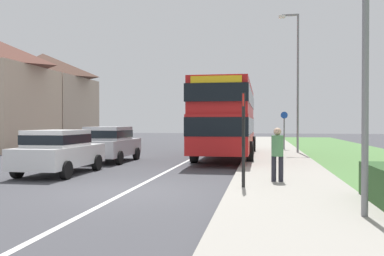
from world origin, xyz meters
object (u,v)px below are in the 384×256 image
(pedestrian_at_stop, at_px, (277,152))
(bus_stop_sign, at_px, (244,133))
(double_decker_bus, at_px, (227,116))
(cycle_route_sign, at_px, (284,129))
(parked_car_white, at_px, (59,150))
(street_lamp_near, at_px, (359,4))
(street_lamp_mid, at_px, (296,75))
(parked_car_silver, at_px, (110,143))

(pedestrian_at_stop, height_order, bus_stop_sign, bus_stop_sign)
(double_decker_bus, relative_size, pedestrian_at_stop, 6.57)
(bus_stop_sign, bearing_deg, cycle_route_sign, 83.16)
(parked_car_white, relative_size, street_lamp_near, 0.58)
(cycle_route_sign, relative_size, street_lamp_near, 0.37)
(parked_car_white, distance_m, street_lamp_mid, 14.39)
(parked_car_silver, bearing_deg, parked_car_white, -90.98)
(bus_stop_sign, bearing_deg, double_decker_bus, 97.01)
(street_lamp_mid, bearing_deg, pedestrian_at_stop, -97.10)
(parked_car_silver, distance_m, cycle_route_sign, 12.02)
(double_decker_bus, bearing_deg, pedestrian_at_stop, -76.60)
(pedestrian_at_stop, distance_m, street_lamp_near, 5.28)
(parked_car_white, xyz_separation_m, street_lamp_near, (8.73, -5.52, 3.08))
(double_decker_bus, height_order, street_lamp_near, street_lamp_near)
(parked_car_silver, bearing_deg, pedestrian_at_stop, -38.94)
(cycle_route_sign, distance_m, street_lamp_near, 18.93)
(pedestrian_at_stop, bearing_deg, cycle_route_sign, 86.17)
(parked_car_silver, xyz_separation_m, street_lamp_mid, (8.87, 6.02, 3.67))
(bus_stop_sign, bearing_deg, pedestrian_at_stop, 52.36)
(double_decker_bus, xyz_separation_m, street_lamp_near, (3.47, -13.40, 1.81))
(parked_car_white, height_order, street_lamp_mid, street_lamp_mid)
(cycle_route_sign, height_order, street_lamp_mid, street_lamp_mid)
(street_lamp_mid, bearing_deg, cycle_route_sign, 101.28)
(bus_stop_sign, relative_size, cycle_route_sign, 1.03)
(parked_car_white, xyz_separation_m, pedestrian_at_stop, (7.46, -1.34, 0.11))
(parked_car_white, xyz_separation_m, bus_stop_sign, (6.54, -2.53, 0.68))
(parked_car_silver, height_order, pedestrian_at_stop, pedestrian_at_stop)
(parked_car_silver, relative_size, pedestrian_at_stop, 2.35)
(cycle_route_sign, bearing_deg, street_lamp_near, -89.09)
(bus_stop_sign, distance_m, street_lamp_near, 4.42)
(parked_car_white, bearing_deg, pedestrian_at_stop, -10.19)
(bus_stop_sign, xyz_separation_m, cycle_route_sign, (1.89, 15.77, -0.11))
(parked_car_white, bearing_deg, parked_car_silver, 89.02)
(street_lamp_near, bearing_deg, street_lamp_mid, 89.22)
(parked_car_white, bearing_deg, bus_stop_sign, -21.15)
(street_lamp_near, bearing_deg, parked_car_white, 147.72)
(cycle_route_sign, bearing_deg, bus_stop_sign, -96.84)
(double_decker_bus, bearing_deg, street_lamp_mid, 36.74)
(parked_car_silver, height_order, street_lamp_near, street_lamp_near)
(street_lamp_near, distance_m, street_lamp_mid, 16.17)
(bus_stop_sign, distance_m, street_lamp_mid, 13.73)
(double_decker_bus, distance_m, cycle_route_sign, 6.26)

